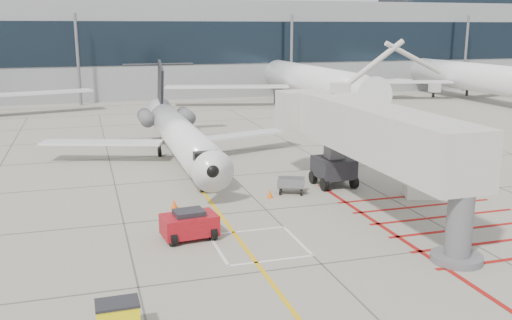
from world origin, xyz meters
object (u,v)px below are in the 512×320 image
object	(u,v)px
pushback_tug	(189,224)
regional_jet	(184,121)
spill_bin	(118,318)
jet_bridge	(384,145)

from	to	relation	value
pushback_tug	regional_jet	bearing A→B (deg)	74.63
regional_jet	spill_bin	bearing A→B (deg)	-105.22
jet_bridge	spill_bin	size ratio (longest dim) A/B	14.08
pushback_tug	spill_bin	world-z (taller)	pushback_tug
regional_jet	pushback_tug	distance (m)	14.72
jet_bridge	pushback_tug	xyz separation A→B (m)	(-10.89, -0.53, -3.20)
jet_bridge	pushback_tug	bearing A→B (deg)	-177.65
regional_jet	spill_bin	size ratio (longest dim) A/B	19.13
regional_jet	spill_bin	xyz separation A→B (m)	(-6.26, -22.56, -2.93)
pushback_tug	spill_bin	distance (m)	9.18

